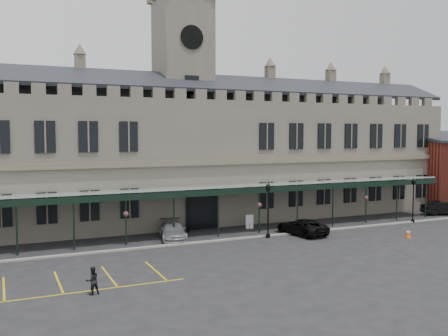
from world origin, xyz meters
name	(u,v)px	position (x,y,z in m)	size (l,w,h in m)	color
ground	(258,255)	(0.00, 0.00, 0.00)	(140.00, 140.00, 0.00)	black
station_building	(184,157)	(0.00, 15.91, 6.47)	(60.00, 10.36, 17.30)	#5D574D
clock_tower	(183,91)	(0.00, 16.00, 13.11)	(5.60, 5.60, 24.80)	#5D574D
canopy	(217,208)	(0.00, 7.46, 2.40)	(50.00, 4.10, 4.30)	#8C9E93
kerb	(226,240)	(0.00, 5.50, 0.06)	(60.00, 0.40, 0.12)	gray
parking_markings	(60,285)	(-14.00, -1.50, 0.00)	(16.00, 6.00, 0.01)	gold
tree_behind_mid	(220,101)	(8.00, 25.00, 12.81)	(6.00, 6.00, 16.00)	#332314
tree_behind_right	(327,104)	(24.00, 25.00, 12.81)	(6.00, 6.00, 16.00)	#332314
lamp_post_mid	(268,205)	(3.67, 5.02, 2.80)	(0.45, 0.45, 4.72)	black
lamp_post_right	(413,196)	(20.42, 5.42, 2.65)	(0.42, 0.42, 4.47)	black
traffic_cone	(408,233)	(14.58, 0.09, 0.37)	(0.48, 0.48, 0.76)	#F75507
sign_board	(250,222)	(4.08, 9.24, 0.63)	(0.76, 0.11, 1.30)	black
bollard_left	(189,228)	(-1.83, 9.63, 0.46)	(0.16, 0.16, 0.92)	black
bollard_right	(250,223)	(4.13, 9.34, 0.49)	(0.17, 0.17, 0.98)	black
car_taxi	(173,231)	(-3.89, 7.89, 0.72)	(2.00, 4.93, 1.43)	#9C9EA3
car_van	(302,227)	(7.00, 4.93, 0.69)	(2.30, 5.00, 1.39)	black
car_right_b	(443,208)	(26.96, 7.65, 0.74)	(1.57, 4.51, 1.49)	black
person_b	(92,281)	(-12.54, -4.09, 0.78)	(0.76, 0.59, 1.56)	black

